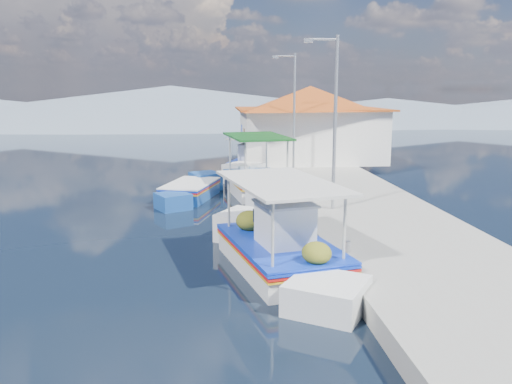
{
  "coord_description": "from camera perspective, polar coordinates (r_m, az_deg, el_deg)",
  "views": [
    {
      "loc": [
        0.31,
        -15.85,
        4.7
      ],
      "look_at": [
        1.78,
        1.26,
        1.3
      ],
      "focal_mm": 36.5,
      "sensor_mm": 36.0,
      "label": 1
    }
  ],
  "objects": [
    {
      "name": "harbor_building",
      "position": [
        31.47,
        5.93,
        7.63
      ],
      "size": [
        10.49,
        10.49,
        4.4
      ],
      "color": "white",
      "rests_on": "quay"
    },
    {
      "name": "quay",
      "position": [
        22.99,
        9.25,
        -0.11
      ],
      "size": [
        5.0,
        44.0,
        0.5
      ],
      "primitive_type": "cube",
      "color": "gray",
      "rests_on": "ground"
    },
    {
      "name": "lamp_post_far",
      "position": [
        27.19,
        4.02,
        9.38
      ],
      "size": [
        1.21,
        0.14,
        6.0
      ],
      "color": "#A5A8AD",
      "rests_on": "quay"
    },
    {
      "name": "caique_blue_hull",
      "position": [
        22.96,
        -7.24,
        0.02
      ],
      "size": [
        2.89,
        5.7,
        1.06
      ],
      "rotation": [
        0.0,
        0.0,
        0.3
      ],
      "color": "#184794",
      "rests_on": "ground"
    },
    {
      "name": "caique_green_canopy",
      "position": [
        23.85,
        0.11,
        0.91
      ],
      "size": [
        3.07,
        7.82,
        2.96
      ],
      "rotation": [
        0.0,
        0.0,
        -0.14
      ],
      "color": "silver",
      "rests_on": "ground"
    },
    {
      "name": "bollards",
      "position": [
        21.77,
        4.4,
        0.44
      ],
      "size": [
        0.2,
        17.2,
        0.3
      ],
      "color": "#A5A8AD",
      "rests_on": "quay"
    },
    {
      "name": "caique_far",
      "position": [
        30.6,
        -0.7,
        3.13
      ],
      "size": [
        3.23,
        5.98,
        2.22
      ],
      "rotation": [
        0.0,
        0.0,
        0.34
      ],
      "color": "silver",
      "rests_on": "ground"
    },
    {
      "name": "mountain_ridge",
      "position": [
        72.17,
        0.04,
        9.08
      ],
      "size": [
        171.4,
        96.0,
        5.5
      ],
      "color": "slate",
      "rests_on": "ground"
    },
    {
      "name": "lamp_post_near",
      "position": [
        18.36,
        8.4,
        8.43
      ],
      "size": [
        1.21,
        0.14,
        6.0
      ],
      "color": "#A5A8AD",
      "rests_on": "quay"
    },
    {
      "name": "ground",
      "position": [
        16.53,
        -5.81,
        -5.38
      ],
      "size": [
        160.0,
        160.0,
        0.0
      ],
      "primitive_type": "plane",
      "color": "black",
      "rests_on": "ground"
    },
    {
      "name": "main_caique",
      "position": [
        13.96,
        2.71,
        -6.3
      ],
      "size": [
        3.51,
        7.77,
        2.63
      ],
      "rotation": [
        0.0,
        0.0,
        -0.23
      ],
      "color": "silver",
      "rests_on": "ground"
    }
  ]
}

